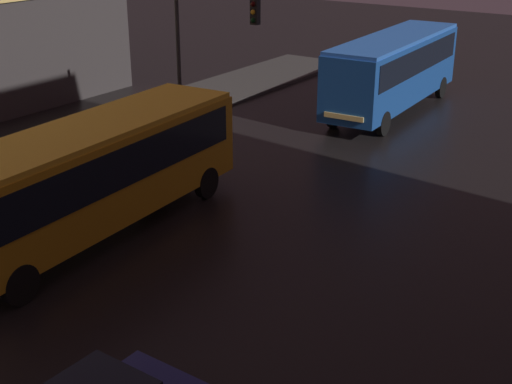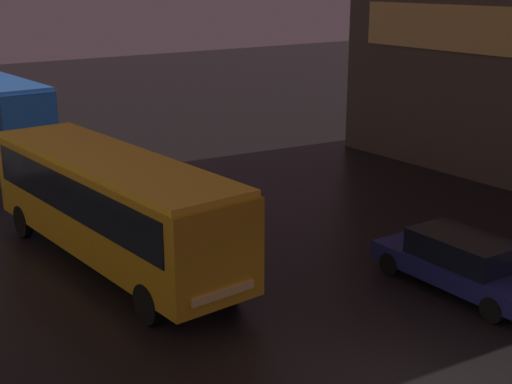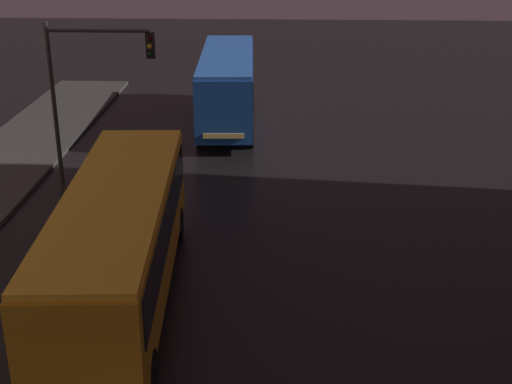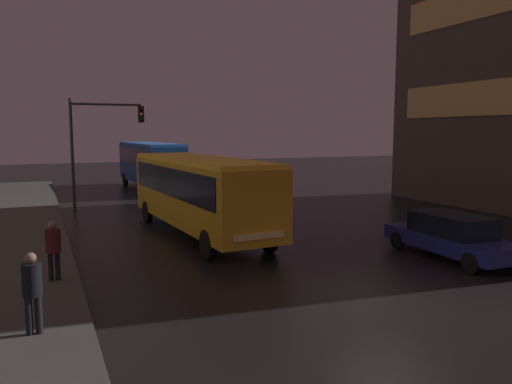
# 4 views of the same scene
# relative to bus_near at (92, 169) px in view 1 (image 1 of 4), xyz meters

# --- Properties ---
(bus_near) EXTENTS (3.11, 10.58, 3.15)m
(bus_near) POSITION_rel_bus_near_xyz_m (0.00, 0.00, 0.00)
(bus_near) COLOR orange
(bus_near) RESTS_ON ground
(bus_far) EXTENTS (2.86, 10.17, 3.36)m
(bus_far) POSITION_rel_bus_near_xyz_m (1.48, 16.62, 0.13)
(bus_far) COLOR #194793
(bus_far) RESTS_ON ground
(traffic_light_main) EXTENTS (3.88, 0.35, 5.92)m
(traffic_light_main) POSITION_rel_bus_near_xyz_m (-2.85, 8.78, 2.13)
(traffic_light_main) COLOR #2D2D2D
(traffic_light_main) RESTS_ON ground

